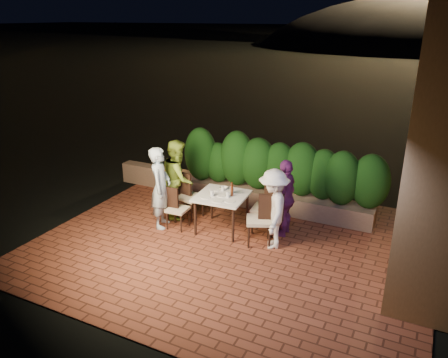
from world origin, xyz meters
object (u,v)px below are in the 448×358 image
Objects in this scene: bowl at (224,188)px; diner_blue at (161,188)px; diner_green at (178,178)px; diner_white at (273,209)px; chair_left_front at (178,208)px; chair_left_back at (190,196)px; chair_right_front at (259,219)px; dining_table at (222,212)px; diner_purple at (285,198)px; parapet_lamp at (176,168)px; beer_bottle at (232,189)px; chair_right_back at (265,208)px.

bowl is 0.10× the size of diner_blue.
diner_white is at bearing -127.77° from diner_green.
chair_left_front is 0.54m from chair_left_back.
chair_right_front is at bearing -129.57° from diner_green.
diner_green reaches higher than chair_right_front.
dining_table is 0.57× the size of diner_green.
diner_purple is (0.29, 0.58, 0.26)m from chair_right_front.
diner_white is at bearing -21.06° from bowl.
diner_purple is (1.99, 0.70, 0.34)m from chair_left_front.
dining_table reaches higher than parapet_lamp.
beer_bottle reaches higher than chair_left_front.
chair_left_back is (-0.74, -0.07, -0.29)m from bowl.
parapet_lamp is at bearing 120.80° from chair_left_front.
diner_white is 10.72× the size of parapet_lamp.
dining_table is at bearing -70.22° from bowl.
beer_bottle is 0.17× the size of diner_green.
chair_right_front is (1.72, -0.42, 0.02)m from chair_left_back.
diner_white is at bearing 119.93° from chair_right_back.
diner_blue reaches higher than diner_white.
parapet_lamp is at bearing 144.11° from chair_left_back.
bowl is 1.17× the size of parapet_lamp.
chair_right_back is at bearing 20.61° from dining_table.
diner_green reaches higher than bowl.
dining_table is 1.21m from diner_white.
dining_table is 0.62× the size of diner_purple.
chair_right_back is 2.98m from parapet_lamp.
chair_right_back is at bearing 22.74° from beer_bottle.
diner_blue reaches higher than chair_left_back.
chair_right_back is at bearing -115.60° from diner_green.
diner_green reaches higher than chair_right_back.
diner_purple reaches higher than chair_right_front.
beer_bottle is 1.18m from chair_left_front.
dining_table is 1.13× the size of chair_left_front.
chair_left_front is (-0.72, -0.61, -0.35)m from bowl.
diner_white is at bearing 160.43° from chair_right_front.
bowl is at bearing -131.78° from diner_white.
diner_blue is 1.09× the size of diner_purple.
chair_right_front is (0.98, -0.50, -0.27)m from bowl.
chair_left_front is 0.84× the size of chair_right_front.
bowl is 2.17m from parapet_lamp.
bowl is at bearing -76.08° from diner_blue.
chair_right_front is at bearing -27.41° from diner_purple.
diner_blue is (-1.17, -0.37, 0.46)m from dining_table.
chair_right_back is 0.63× the size of diner_green.
beer_bottle reaches higher than chair_right_front.
chair_left_back is at bearing 170.02° from beer_bottle.
diner_green is at bearing 171.93° from beer_bottle.
chair_right_back is 1.96m from diner_green.
diner_green reaches higher than diner_purple.
chair_left_front is 0.88× the size of chair_left_back.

